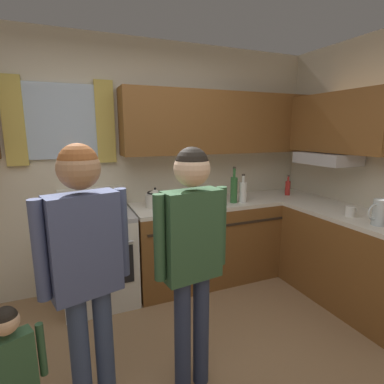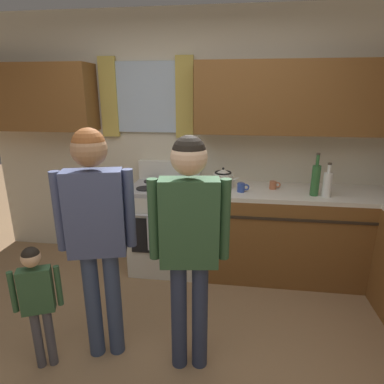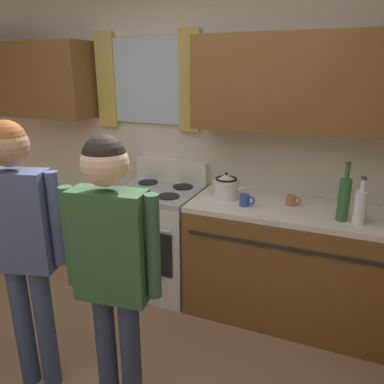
% 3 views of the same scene
% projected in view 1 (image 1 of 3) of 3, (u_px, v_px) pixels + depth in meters
% --- Properties ---
extents(back_wall_unit, '(4.60, 0.42, 2.60)m').
position_uv_depth(back_wall_unit, '(122.00, 150.00, 3.10)').
color(back_wall_unit, beige).
rests_on(back_wall_unit, ground).
extents(kitchen_counter_run, '(2.22, 1.95, 0.90)m').
position_uv_depth(kitchen_counter_run, '(270.00, 245.00, 3.27)').
color(kitchen_counter_run, brown).
rests_on(kitchen_counter_run, ground).
extents(stove_oven, '(0.67, 0.67, 1.10)m').
position_uv_depth(stove_oven, '(99.00, 256.00, 2.93)').
color(stove_oven, silver).
rests_on(stove_oven, ground).
extents(bottle_wine_green, '(0.08, 0.08, 0.39)m').
position_uv_depth(bottle_wine_green, '(234.00, 189.00, 3.25)').
color(bottle_wine_green, '#2D6633').
rests_on(bottle_wine_green, kitchen_counter_run).
extents(bottle_milk_white, '(0.08, 0.08, 0.31)m').
position_uv_depth(bottle_milk_white, '(243.00, 192.00, 3.27)').
color(bottle_milk_white, white).
rests_on(bottle_milk_white, kitchen_counter_run).
extents(bottle_sauce_red, '(0.06, 0.06, 0.25)m').
position_uv_depth(bottle_sauce_red, '(288.00, 187.00, 3.65)').
color(bottle_sauce_red, red).
rests_on(bottle_sauce_red, kitchen_counter_run).
extents(mug_cobalt_blue, '(0.11, 0.07, 0.08)m').
position_uv_depth(mug_cobalt_blue, '(176.00, 204.00, 3.04)').
color(mug_cobalt_blue, '#2D479E').
rests_on(mug_cobalt_blue, kitchen_counter_run).
extents(mug_ceramic_white, '(0.13, 0.08, 0.09)m').
position_uv_depth(mug_ceramic_white, '(350.00, 211.00, 2.74)').
color(mug_ceramic_white, white).
rests_on(mug_ceramic_white, kitchen_counter_run).
extents(cup_terracotta, '(0.11, 0.07, 0.08)m').
position_uv_depth(cup_terracotta, '(198.00, 199.00, 3.28)').
color(cup_terracotta, '#B76642').
rests_on(cup_terracotta, kitchen_counter_run).
extents(stovetop_kettle, '(0.27, 0.20, 0.21)m').
position_uv_depth(stovetop_kettle, '(155.00, 198.00, 3.06)').
color(stovetop_kettle, silver).
rests_on(stovetop_kettle, kitchen_counter_run).
extents(water_pitcher, '(0.19, 0.11, 0.22)m').
position_uv_depth(water_pitcher, '(379.00, 212.00, 2.47)').
color(water_pitcher, silver).
rests_on(water_pitcher, kitchen_counter_run).
extents(adult_holding_child, '(0.49, 0.24, 1.61)m').
position_uv_depth(adult_holding_child, '(85.00, 255.00, 1.61)').
color(adult_holding_child, '#38476B').
rests_on(adult_holding_child, ground).
extents(adult_in_plaid, '(0.49, 0.21, 1.59)m').
position_uv_depth(adult_in_plaid, '(192.00, 244.00, 1.81)').
color(adult_in_plaid, '#2D3856').
rests_on(adult_in_plaid, ground).
extents(small_child, '(0.29, 0.16, 0.90)m').
position_uv_depth(small_child, '(12.00, 372.00, 1.40)').
color(small_child, '#4C4C56').
rests_on(small_child, ground).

